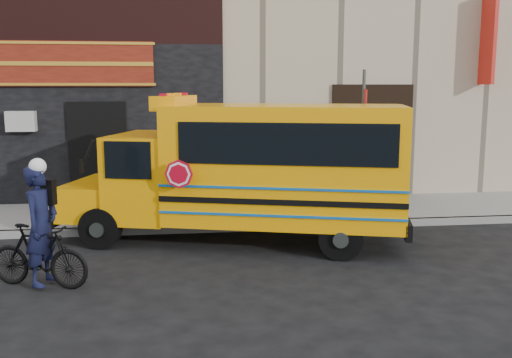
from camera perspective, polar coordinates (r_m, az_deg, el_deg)
The scene contains 7 objects.
ground at distance 9.95m, azimuth -1.01°, elevation -8.93°, with size 120.00×120.00×0.00m, color black.
curb at distance 12.41m, azimuth -2.30°, elevation -4.87°, with size 40.00×0.20×0.15m, color gray.
sidewalk at distance 13.87m, azimuth -2.82°, elevation -3.36°, with size 40.00×3.00×0.15m, color gray.
school_bus at distance 11.30m, azimuth -0.34°, elevation 1.15°, with size 7.22×3.96×2.92m.
sign_pole at distance 13.21m, azimuth 10.61°, elevation 3.88°, with size 0.08×0.30×3.47m.
bicycle at distance 9.54m, azimuth -20.91°, elevation -7.20°, with size 0.47×1.67×1.00m, color black.
cyclist at distance 9.43m, azimuth -20.67°, elevation -4.65°, with size 0.68×0.45×1.87m, color black.
Camera 1 is at (-0.99, -9.40, 3.11)m, focal length 40.00 mm.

